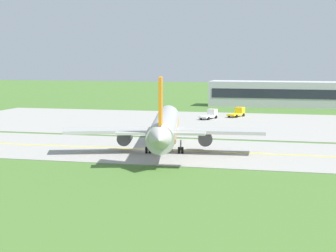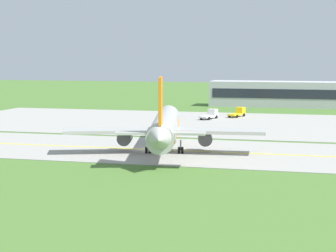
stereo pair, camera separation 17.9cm
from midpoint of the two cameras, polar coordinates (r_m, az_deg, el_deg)
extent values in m
plane|color=#47702D|center=(103.10, -1.83, -2.21)|extent=(500.00, 500.00, 0.00)
cube|color=#9E9B93|center=(103.09, -1.83, -2.18)|extent=(240.00, 28.00, 0.10)
cube|color=#9E9B93|center=(141.85, 6.87, 0.18)|extent=(140.00, 52.00, 0.10)
cube|color=yellow|center=(103.08, -1.83, -2.15)|extent=(220.00, 0.60, 0.01)
cylinder|color=#ADADA8|center=(100.53, -0.24, -0.01)|extent=(11.30, 34.06, 4.00)
cone|color=#ADADA8|center=(118.61, 0.11, 1.00)|extent=(4.27, 3.36, 3.80)
cone|color=#ADADA8|center=(82.24, -0.75, -1.21)|extent=(4.01, 3.86, 3.40)
cube|color=orange|center=(100.58, -0.24, -0.30)|extent=(10.79, 31.42, 0.36)
cube|color=#1E232D|center=(116.36, 0.08, 1.23)|extent=(3.71, 2.50, 0.70)
cube|color=#ADADA8|center=(99.11, -5.20, -0.43)|extent=(15.73, 9.76, 0.50)
cylinder|color=#47474C|center=(101.03, -3.93, -1.08)|extent=(2.98, 3.82, 2.30)
cylinder|color=black|center=(102.61, -3.83, -0.96)|extent=(2.10, 0.70, 2.10)
cube|color=#ADADA8|center=(98.43, 4.66, -0.47)|extent=(15.33, 5.98, 0.50)
cylinder|color=#47474C|center=(100.52, 3.46, -1.12)|extent=(2.98, 3.82, 2.30)
cylinder|color=black|center=(102.10, 3.44, -1.00)|extent=(2.10, 0.70, 2.10)
cube|color=orange|center=(85.11, -0.64, 2.34)|extent=(1.35, 4.38, 6.50)
cube|color=#ADADA8|center=(85.56, -2.78, -0.64)|extent=(6.45, 4.19, 0.30)
cube|color=#ADADA8|center=(85.26, 1.51, -0.66)|extent=(6.24, 3.07, 0.30)
cylinder|color=slate|center=(113.76, 0.02, -0.67)|extent=(0.24, 0.24, 1.65)
cylinder|color=black|center=(113.87, 0.02, -1.09)|extent=(0.58, 1.15, 1.10)
cylinder|color=slate|center=(99.05, -1.79, -1.76)|extent=(0.24, 0.24, 1.65)
cylinder|color=black|center=(99.19, -1.94, -2.23)|extent=(0.58, 1.15, 1.10)
cylinder|color=black|center=(99.16, -1.63, -2.24)|extent=(0.58, 1.15, 1.10)
cylinder|color=slate|center=(98.84, 1.23, -1.78)|extent=(0.24, 0.24, 1.65)
cylinder|color=black|center=(98.97, 1.06, -2.25)|extent=(0.58, 1.15, 1.10)
cylinder|color=black|center=(98.96, 1.38, -2.25)|extent=(0.58, 1.15, 1.10)
cube|color=silver|center=(153.16, 4.15, 1.23)|extent=(2.42, 2.28, 1.80)
cube|color=#1E232D|center=(153.81, 4.28, 1.37)|extent=(1.80, 0.62, 0.81)
cube|color=silver|center=(150.38, 3.61, 0.87)|extent=(3.28, 5.00, 0.40)
cylinder|color=orange|center=(153.07, 4.16, 1.60)|extent=(0.20, 0.20, 0.18)
cylinder|color=black|center=(153.70, 3.82, 0.86)|extent=(0.54, 0.95, 0.90)
cylinder|color=black|center=(152.82, 4.49, 0.82)|extent=(0.54, 0.95, 0.90)
cylinder|color=black|center=(150.07, 3.09, 0.72)|extent=(0.54, 0.95, 0.90)
cylinder|color=black|center=(149.12, 3.81, 0.68)|extent=(0.54, 0.95, 0.90)
cube|color=yellow|center=(159.10, 6.68, 1.40)|extent=(2.45, 2.32, 1.80)
cube|color=#1E232D|center=(159.76, 6.80, 1.54)|extent=(1.79, 0.67, 0.81)
cube|color=yellow|center=(156.29, 6.18, 1.06)|extent=(3.38, 5.02, 0.40)
cylinder|color=orange|center=(159.01, 6.69, 1.76)|extent=(0.20, 0.20, 0.18)
cylinder|color=black|center=(159.63, 6.36, 1.04)|extent=(0.56, 0.95, 0.90)
cylinder|color=black|center=(158.77, 7.01, 1.01)|extent=(0.56, 0.95, 0.90)
cylinder|color=black|center=(155.96, 5.68, 0.92)|extent=(0.56, 0.95, 0.90)
cylinder|color=black|center=(155.05, 6.38, 0.88)|extent=(0.56, 0.95, 0.90)
cube|color=#B2B2B7|center=(190.27, 12.78, 2.83)|extent=(58.71, 10.02, 7.64)
cube|color=#1E232D|center=(185.20, 12.73, 2.85)|extent=(56.36, 0.10, 2.75)
camera|label=1|loc=(0.09, -89.95, 0.01)|focal=66.48mm
camera|label=2|loc=(0.09, 90.05, -0.01)|focal=66.48mm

